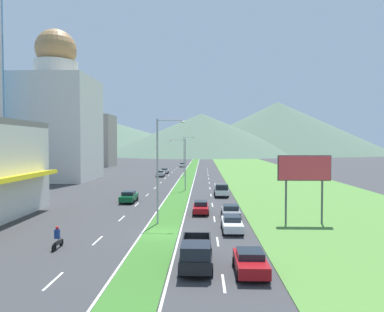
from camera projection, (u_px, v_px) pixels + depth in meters
name	position (u px, v px, depth m)	size (l,w,h in m)	color
ground_plane	(161.00, 234.00, 32.05)	(600.00, 600.00, 0.00)	#38383A
grass_median	(189.00, 175.00, 91.98)	(3.20, 240.00, 0.06)	#387028
grass_verge_right	(267.00, 175.00, 91.30)	(24.00, 240.00, 0.06)	#518438
lane_dash_left_1	(53.00, 281.00, 21.01)	(0.16, 2.80, 0.01)	silver
lane_dash_left_2	(98.00, 240.00, 29.78)	(0.16, 2.80, 0.01)	silver
lane_dash_left_3	(122.00, 218.00, 38.55)	(0.16, 2.80, 0.01)	silver
lane_dash_left_4	(137.00, 204.00, 47.32)	(0.16, 2.80, 0.01)	silver
lane_dash_left_5	(147.00, 195.00, 56.09)	(0.16, 2.80, 0.01)	silver
lane_dash_left_6	(155.00, 188.00, 64.86)	(0.16, 2.80, 0.01)	silver
lane_dash_left_7	(161.00, 183.00, 73.63)	(0.16, 2.80, 0.01)	silver
lane_dash_left_8	(165.00, 178.00, 82.40)	(0.16, 2.80, 0.01)	silver
lane_dash_left_9	(169.00, 175.00, 91.17)	(0.16, 2.80, 0.01)	silver
lane_dash_left_10	(172.00, 172.00, 99.94)	(0.16, 2.80, 0.01)	silver
lane_dash_left_11	(175.00, 170.00, 108.71)	(0.16, 2.80, 0.01)	silver
lane_dash_left_12	(177.00, 168.00, 117.48)	(0.16, 2.80, 0.01)	silver
lane_dash_right_1	(224.00, 283.00, 20.68)	(0.16, 2.80, 0.01)	silver
lane_dash_right_2	(218.00, 242.00, 29.45)	(0.16, 2.80, 0.01)	silver
lane_dash_right_3	(214.00, 219.00, 38.22)	(0.16, 2.80, 0.01)	silver
lane_dash_right_4	(212.00, 205.00, 46.99)	(0.16, 2.80, 0.01)	silver
lane_dash_right_5	(211.00, 195.00, 55.76)	(0.16, 2.80, 0.01)	silver
lane_dash_right_6	(210.00, 188.00, 64.53)	(0.16, 2.80, 0.01)	silver
lane_dash_right_7	(209.00, 183.00, 73.30)	(0.16, 2.80, 0.01)	silver
lane_dash_right_8	(209.00, 179.00, 82.07)	(0.16, 2.80, 0.01)	silver
lane_dash_right_9	(208.00, 175.00, 90.84)	(0.16, 2.80, 0.01)	silver
lane_dash_right_10	(208.00, 172.00, 99.61)	(0.16, 2.80, 0.01)	silver
lane_dash_right_11	(207.00, 170.00, 108.38)	(0.16, 2.80, 0.01)	silver
lane_dash_right_12	(207.00, 168.00, 117.15)	(0.16, 2.80, 0.01)	silver
edge_line_median_left	(182.00, 175.00, 92.04)	(0.16, 240.00, 0.01)	silver
edge_line_median_right	(195.00, 175.00, 91.92)	(0.16, 240.00, 0.01)	silver
domed_building	(57.00, 119.00, 79.26)	(16.47, 16.47, 33.84)	silver
midrise_colored	(96.00, 141.00, 127.32)	(12.41, 12.41, 18.55)	#9E9384
hill_far_left	(116.00, 138.00, 315.67)	(182.00, 182.00, 26.29)	#516B56
hill_far_center	(202.00, 134.00, 251.97)	(141.29, 141.29, 29.76)	#516B56
hill_far_right	(278.00, 128.00, 291.57)	(175.12, 175.12, 42.67)	#516B56
street_lamp_near	(160.00, 165.00, 35.62)	(2.97, 0.44, 10.77)	#99999E
street_lamp_mid	(183.00, 161.00, 61.05)	(3.16, 0.28, 9.06)	#99999E
street_lamp_far	(185.00, 154.00, 86.45)	(3.17, 0.36, 9.93)	#99999E
billboard_roadside	(304.00, 172.00, 35.74)	(5.44, 0.28, 7.06)	#4C4C51
car_0	(232.00, 223.00, 32.92)	(1.93, 4.60, 1.44)	silver
car_1	(231.00, 212.00, 38.26)	(2.02, 4.12, 1.52)	slate
car_2	(183.00, 165.00, 122.76)	(1.98, 4.44, 1.48)	silver
car_3	(161.00, 174.00, 86.96)	(1.98, 4.40, 1.50)	#B2B2B7
car_4	(250.00, 262.00, 22.21)	(2.04, 4.10, 1.44)	maroon
car_5	(201.00, 207.00, 41.36)	(1.90, 4.44, 1.44)	maroon
car_6	(165.00, 171.00, 96.35)	(2.02, 4.21, 1.44)	#B2B2B7
car_7	(129.00, 197.00, 49.06)	(2.04, 4.41, 1.58)	#0C5128
pickup_truck_0	(221.00, 190.00, 54.79)	(2.18, 5.40, 2.00)	silver
pickup_truck_1	(196.00, 254.00, 23.08)	(2.18, 5.40, 2.00)	black
motorcycle_rider	(58.00, 240.00, 27.36)	(0.36, 2.00, 1.80)	black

